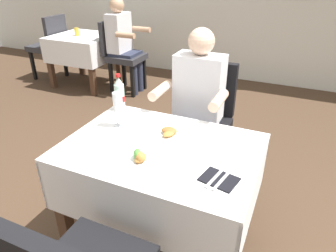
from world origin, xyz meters
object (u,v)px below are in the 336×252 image
beer_glass_left (118,109)px  plate_near_camera (140,160)px  seated_diner_far (196,104)px  background_patron (123,41)px  background_dining_table (84,49)px  cola_bottle_primary (119,94)px  plate_far_diner (169,134)px  main_dining_table (161,171)px  background_table_tumbler (77,32)px  chair_far_diner_seat (203,117)px  background_chair_right (121,52)px  background_chair_left (50,44)px  napkin_cutlery_set (219,179)px

beer_glass_left → plate_near_camera: bearing=-44.1°
seated_diner_far → background_patron: (-1.60, 1.57, 0.00)m
beer_glass_left → background_dining_table: bearing=132.5°
cola_bottle_primary → plate_far_diner: bearing=-23.6°
main_dining_table → background_table_tumbler: (-2.36, 2.21, 0.23)m
chair_far_diner_seat → beer_glass_left: 0.81m
background_chair_right → background_table_tumbler: background_chair_right is taller
plate_near_camera → background_chair_left: bearing=140.0°
main_dining_table → beer_glass_left: 0.47m
beer_glass_left → napkin_cutlery_set: 0.79m
chair_far_diner_seat → seated_diner_far: 0.19m
plate_near_camera → plate_far_diner: 0.32m
plate_far_diner → background_table_tumbler: 3.15m
background_table_tumbler → background_dining_table: bearing=37.5°
seated_diner_far → plate_near_camera: size_ratio=5.26×
beer_glass_left → seated_diner_far: bearing=60.9°
beer_glass_left → background_chair_right: background_chair_right is taller
main_dining_table → beer_glass_left: bearing=161.9°
seated_diner_far → background_table_tumbler: 2.79m
cola_bottle_primary → chair_far_diner_seat: bearing=44.3°
plate_far_diner → seated_diner_far: bearing=92.5°
cola_bottle_primary → napkin_cutlery_set: bearing=-30.0°
plate_far_diner → cola_bottle_primary: 0.52m
background_table_tumbler → background_chair_left: bearing=176.0°
background_dining_table → background_chair_right: 0.63m
main_dining_table → background_chair_right: bearing=126.6°
plate_far_diner → background_table_tumbler: bearing=138.5°
beer_glass_left → main_dining_table: bearing=-18.1°
background_dining_table → main_dining_table: bearing=-44.3°
napkin_cutlery_set → main_dining_table: bearing=156.8°
background_dining_table → background_patron: 0.70m
background_chair_right → background_patron: (0.05, -0.00, 0.16)m
cola_bottle_primary → napkin_cutlery_set: cola_bottle_primary is taller
main_dining_table → plate_far_diner: 0.23m
background_table_tumbler → background_chair_right: bearing=3.4°
napkin_cutlery_set → background_chair_left: background_chair_left is taller
napkin_cutlery_set → background_dining_table: size_ratio=0.23×
plate_near_camera → beer_glass_left: (-0.32, 0.31, 0.10)m
plate_far_diner → background_table_tumbler: size_ratio=2.01×
main_dining_table → napkin_cutlery_set: napkin_cutlery_set is taller
background_patron → seated_diner_far: bearing=-44.5°
plate_far_diner → cola_bottle_primary: (-0.47, 0.20, 0.10)m
background_chair_right → background_dining_table: bearing=-180.0°
chair_far_diner_seat → background_chair_right: size_ratio=1.00×
main_dining_table → cola_bottle_primary: bearing=145.0°
plate_near_camera → main_dining_table: bearing=81.7°
background_dining_table → plate_far_diner: bearing=-42.7°
seated_diner_far → plate_far_diner: bearing=-87.5°
plate_near_camera → background_dining_table: bearing=133.0°
seated_diner_far → background_patron: size_ratio=1.00×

